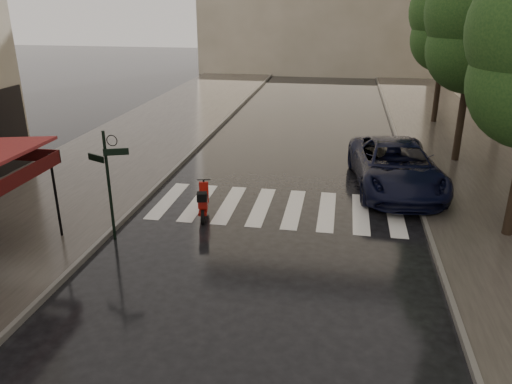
% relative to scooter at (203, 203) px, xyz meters
% --- Properties ---
extents(ground, '(120.00, 120.00, 0.00)m').
position_rel_scooter_xyz_m(ground, '(-0.84, -4.90, -0.48)').
color(ground, black).
rests_on(ground, ground).
extents(sidewalk_near, '(6.00, 60.00, 0.12)m').
position_rel_scooter_xyz_m(sidewalk_near, '(-5.34, 7.10, -0.42)').
color(sidewalk_near, '#38332D').
rests_on(sidewalk_near, ground).
extents(sidewalk_far, '(5.50, 60.00, 0.12)m').
position_rel_scooter_xyz_m(sidewalk_far, '(9.41, 7.10, -0.42)').
color(sidewalk_far, '#38332D').
rests_on(sidewalk_far, ground).
extents(curb_near, '(0.12, 60.00, 0.16)m').
position_rel_scooter_xyz_m(curb_near, '(-2.29, 7.10, -0.40)').
color(curb_near, '#595651').
rests_on(curb_near, ground).
extents(curb_far, '(0.12, 60.00, 0.16)m').
position_rel_scooter_xyz_m(curb_far, '(6.61, 7.10, -0.40)').
color(curb_far, '#595651').
rests_on(curb_far, ground).
extents(crosswalk, '(7.85, 3.20, 0.01)m').
position_rel_scooter_xyz_m(crosswalk, '(2.14, 1.10, -0.47)').
color(crosswalk, silver).
rests_on(crosswalk, ground).
extents(signpost, '(1.17, 0.29, 3.10)m').
position_rel_scooter_xyz_m(signpost, '(-2.03, -1.90, 1.36)').
color(signpost, black).
rests_on(signpost, ground).
extents(tree_mid, '(3.80, 3.80, 8.34)m').
position_rel_scooter_xyz_m(tree_mid, '(8.66, 7.10, 5.12)').
color(tree_mid, black).
rests_on(tree_mid, sidewalk_far).
extents(tree_far, '(3.80, 3.80, 8.16)m').
position_rel_scooter_xyz_m(tree_far, '(8.86, 14.10, 4.98)').
color(tree_far, black).
rests_on(tree_far, sidewalk_far).
extents(scooter, '(0.60, 1.54, 1.02)m').
position_rel_scooter_xyz_m(scooter, '(0.00, 0.00, 0.00)').
color(scooter, black).
rests_on(scooter, ground).
extents(parked_car, '(3.36, 6.20, 1.65)m').
position_rel_scooter_xyz_m(parked_car, '(5.95, 3.59, 0.35)').
color(parked_car, black).
rests_on(parked_car, ground).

